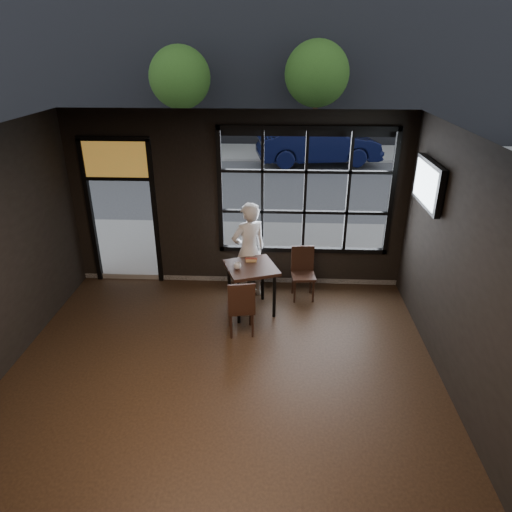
# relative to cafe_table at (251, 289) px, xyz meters

# --- Properties ---
(floor) EXTENTS (6.00, 7.00, 0.02)m
(floor) POSITION_rel_cafe_table_xyz_m (-0.31, -2.46, -0.43)
(floor) COLOR black
(floor) RESTS_ON ground
(ceiling) EXTENTS (6.00, 7.00, 0.02)m
(ceiling) POSITION_rel_cafe_table_xyz_m (-0.31, -2.46, 2.79)
(ceiling) COLOR black
(ceiling) RESTS_ON ground
(wall_right) EXTENTS (0.04, 7.00, 3.20)m
(wall_right) POSITION_rel_cafe_table_xyz_m (2.69, -2.46, 1.18)
(wall_right) COLOR black
(wall_right) RESTS_ON ground
(window_frame) EXTENTS (3.06, 0.12, 2.28)m
(window_frame) POSITION_rel_cafe_table_xyz_m (0.89, 1.04, 1.38)
(window_frame) COLOR black
(window_frame) RESTS_ON ground
(stained_transom) EXTENTS (1.20, 0.06, 0.70)m
(stained_transom) POSITION_rel_cafe_table_xyz_m (-2.41, 1.04, 1.93)
(stained_transom) COLOR orange
(stained_transom) RESTS_ON ground
(street_asphalt) EXTENTS (60.00, 41.00, 0.04)m
(street_asphalt) POSITION_rel_cafe_table_xyz_m (-0.31, 21.54, -0.44)
(street_asphalt) COLOR #545456
(street_asphalt) RESTS_ON ground
(cafe_table) EXTENTS (1.00, 1.00, 0.85)m
(cafe_table) POSITION_rel_cafe_table_xyz_m (0.00, 0.00, 0.00)
(cafe_table) COLOR black
(cafe_table) RESTS_ON floor
(chair_near) EXTENTS (0.47, 0.47, 0.95)m
(chair_near) POSITION_rel_cafe_table_xyz_m (-0.13, -0.64, 0.05)
(chair_near) COLOR black
(chair_near) RESTS_ON floor
(chair_window) EXTENTS (0.44, 0.44, 0.93)m
(chair_window) POSITION_rel_cafe_table_xyz_m (0.89, 0.48, 0.04)
(chair_window) COLOR black
(chair_window) RESTS_ON floor
(man) EXTENTS (0.77, 0.69, 1.77)m
(man) POSITION_rel_cafe_table_xyz_m (-0.07, 0.52, 0.46)
(man) COLOR silver
(man) RESTS_ON floor
(hotdog) EXTENTS (0.20, 0.09, 0.06)m
(hotdog) POSITION_rel_cafe_table_xyz_m (-0.01, 0.18, 0.45)
(hotdog) COLOR tan
(hotdog) RESTS_ON cafe_table
(cup) EXTENTS (0.17, 0.17, 0.10)m
(cup) POSITION_rel_cafe_table_xyz_m (-0.22, -0.10, 0.47)
(cup) COLOR silver
(cup) RESTS_ON cafe_table
(tv) EXTENTS (0.13, 1.16, 0.68)m
(tv) POSITION_rel_cafe_table_xyz_m (2.62, -0.07, 1.86)
(tv) COLOR black
(tv) RESTS_ON wall_right
(navy_car) EXTENTS (4.70, 2.30, 1.48)m
(navy_car) POSITION_rel_cafe_table_xyz_m (1.89, 10.37, 0.42)
(navy_car) COLOR black
(navy_car) RESTS_ON street_asphalt
(maroon_car) EXTENTS (4.99, 2.70, 1.61)m
(maroon_car) POSITION_rel_cafe_table_xyz_m (-6.11, 10.32, 0.48)
(maroon_car) COLOR #591C2A
(maroon_car) RESTS_ON street_asphalt
(tree_left) EXTENTS (2.46, 2.46, 4.20)m
(tree_left) POSITION_rel_cafe_table_xyz_m (-3.58, 12.67, 2.54)
(tree_left) COLOR #332114
(tree_left) RESTS_ON street_asphalt
(tree_right) EXTENTS (2.58, 2.58, 4.40)m
(tree_right) POSITION_rel_cafe_table_xyz_m (1.89, 12.91, 2.68)
(tree_right) COLOR #332114
(tree_right) RESTS_ON street_asphalt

